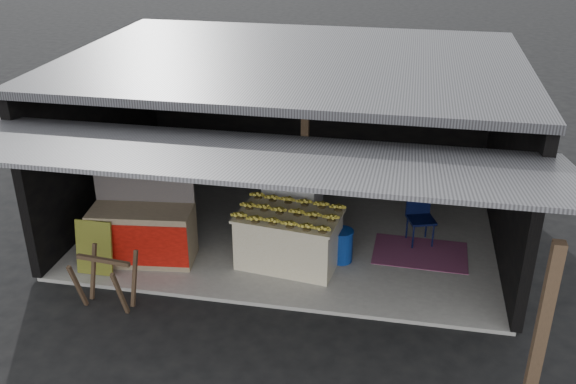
% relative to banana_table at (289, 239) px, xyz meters
% --- Properties ---
extents(ground, '(80.00, 80.00, 0.00)m').
position_rel_banana_table_xyz_m(ground, '(-0.18, -1.15, -0.49)').
color(ground, black).
rests_on(ground, ground).
extents(concrete_slab, '(7.00, 5.00, 0.06)m').
position_rel_banana_table_xyz_m(concrete_slab, '(-0.18, 1.35, -0.46)').
color(concrete_slab, gray).
rests_on(concrete_slab, ground).
extents(shophouse, '(7.40, 7.29, 3.02)m').
position_rel_banana_table_xyz_m(shophouse, '(-0.18, 1.67, 1.61)').
color(shophouse, black).
rests_on(shophouse, ground).
extents(banana_table, '(1.67, 1.15, 0.86)m').
position_rel_banana_table_xyz_m(banana_table, '(0.00, 0.00, 0.00)').
color(banana_table, white).
rests_on(banana_table, concrete_slab).
extents(banana_pile, '(1.54, 1.04, 0.17)m').
position_rel_banana_table_xyz_m(banana_pile, '(-0.00, 0.00, 0.51)').
color(banana_pile, yellow).
rests_on(banana_pile, banana_table).
extents(white_crate, '(0.96, 0.70, 1.00)m').
position_rel_banana_table_xyz_m(white_crate, '(-0.12, 0.96, 0.07)').
color(white_crate, white).
rests_on(white_crate, concrete_slab).
extents(neighbor_stall, '(1.65, 0.89, 1.63)m').
position_rel_banana_table_xyz_m(neighbor_stall, '(-2.27, -0.30, 0.06)').
color(neighbor_stall, '#998466').
rests_on(neighbor_stall, concrete_slab).
extents(green_signboard, '(0.58, 0.19, 0.86)m').
position_rel_banana_table_xyz_m(green_signboard, '(-2.85, -0.82, 0.00)').
color(green_signboard, black).
rests_on(green_signboard, concrete_slab).
extents(sawhorse, '(0.81, 0.76, 0.80)m').
position_rel_banana_table_xyz_m(sawhorse, '(-2.31, -1.55, 0.02)').
color(sawhorse, '#493524').
rests_on(sawhorse, ground).
extents(water_barrel, '(0.35, 0.35, 0.51)m').
position_rel_banana_table_xyz_m(water_barrel, '(0.81, 0.24, -0.18)').
color(water_barrel, navy).
rests_on(water_barrel, concrete_slab).
extents(plastic_chair, '(0.53, 0.53, 0.88)m').
position_rel_banana_table_xyz_m(plastic_chair, '(1.99, 1.14, 0.09)').
color(plastic_chair, black).
rests_on(plastic_chair, concrete_slab).
extents(magenta_rug, '(1.53, 1.04, 0.01)m').
position_rel_banana_table_xyz_m(magenta_rug, '(2.04, 0.71, -0.43)').
color(magenta_rug, '#71194A').
rests_on(magenta_rug, concrete_slab).
extents(picture_frames, '(1.62, 0.04, 0.46)m').
position_rel_banana_table_xyz_m(picture_frames, '(-0.35, 3.75, 1.44)').
color(picture_frames, black).
rests_on(picture_frames, shophouse).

